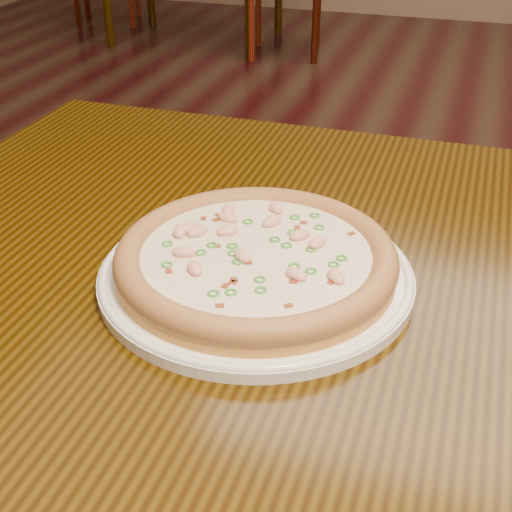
% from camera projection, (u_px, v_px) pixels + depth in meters
% --- Properties ---
extents(hero_table, '(1.20, 0.80, 0.75)m').
position_uv_depth(hero_table, '(372.00, 350.00, 0.79)').
color(hero_table, black).
rests_on(hero_table, ground).
extents(plate, '(0.32, 0.32, 0.02)m').
position_uv_depth(plate, '(256.00, 274.00, 0.73)').
color(plate, white).
rests_on(plate, hero_table).
extents(pizza, '(0.29, 0.29, 0.03)m').
position_uv_depth(pizza, '(256.00, 258.00, 0.72)').
color(pizza, '#C1883B').
rests_on(pizza, plate).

